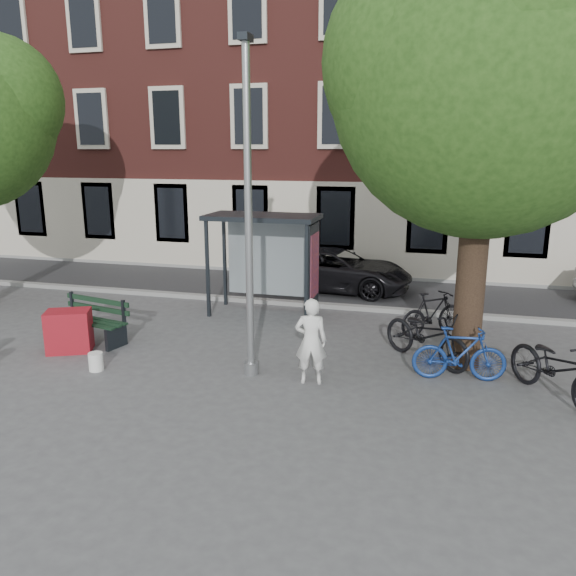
% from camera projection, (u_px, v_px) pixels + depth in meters
% --- Properties ---
extents(ground, '(90.00, 90.00, 0.00)m').
position_uv_depth(ground, '(251.00, 374.00, 10.85)').
color(ground, '#4C4C4F').
rests_on(ground, ground).
extents(road, '(40.00, 4.00, 0.01)m').
position_uv_depth(road, '(323.00, 289.00, 17.42)').
color(road, '#28282B').
rests_on(road, ground).
extents(curb_near, '(40.00, 0.25, 0.12)m').
position_uv_depth(curb_near, '(309.00, 304.00, 15.53)').
color(curb_near, gray).
rests_on(curb_near, ground).
extents(curb_far, '(40.00, 0.25, 0.12)m').
position_uv_depth(curb_far, '(335.00, 274.00, 19.28)').
color(curb_far, gray).
rests_on(curb_far, ground).
extents(building_row, '(30.00, 8.00, 14.00)m').
position_uv_depth(building_row, '(357.00, 75.00, 21.38)').
color(building_row, brown).
rests_on(building_row, ground).
extents(lamppost, '(0.28, 0.35, 6.11)m').
position_uv_depth(lamppost, '(249.00, 231.00, 10.19)').
color(lamppost, '#9EA0A3').
rests_on(lamppost, ground).
extents(tree_right, '(5.76, 5.60, 8.20)m').
position_uv_depth(tree_right, '(489.00, 67.00, 9.80)').
color(tree_right, black).
rests_on(tree_right, ground).
extents(bus_shelter, '(2.85, 1.45, 2.62)m').
position_uv_depth(bus_shelter, '(279.00, 242.00, 14.40)').
color(bus_shelter, '#1E2328').
rests_on(bus_shelter, ground).
extents(painter, '(0.65, 0.49, 1.62)m').
position_uv_depth(painter, '(311.00, 341.00, 10.27)').
color(painter, white).
rests_on(painter, ground).
extents(bench, '(1.95, 1.00, 0.96)m').
position_uv_depth(bench, '(91.00, 323.00, 12.61)').
color(bench, '#1E2328').
rests_on(bench, ground).
extents(bike_a, '(2.15, 2.00, 1.15)m').
position_uv_depth(bike_a, '(427.00, 335.00, 11.36)').
color(bike_a, black).
rests_on(bike_a, ground).
extents(bike_b, '(1.77, 0.70, 1.04)m').
position_uv_depth(bike_b, '(459.00, 354.00, 10.45)').
color(bike_b, navy).
rests_on(bike_b, ground).
extents(bike_c, '(1.88, 2.31, 1.18)m').
position_uv_depth(bike_c, '(558.00, 368.00, 9.59)').
color(bike_c, black).
rests_on(bike_c, ground).
extents(bike_d, '(1.64, 1.47, 1.04)m').
position_uv_depth(bike_d, '(432.00, 313.00, 13.06)').
color(bike_d, black).
rests_on(bike_d, ground).
extents(car_dark, '(4.78, 2.54, 1.28)m').
position_uv_depth(car_dark, '(336.00, 270.00, 17.21)').
color(car_dark, black).
rests_on(car_dark, ground).
extents(red_stand, '(1.07, 0.92, 0.90)m').
position_uv_depth(red_stand, '(69.00, 331.00, 11.99)').
color(red_stand, maroon).
rests_on(red_stand, ground).
extents(bucket_a, '(0.34, 0.34, 0.36)m').
position_uv_depth(bucket_a, '(96.00, 362.00, 10.99)').
color(bucket_a, white).
rests_on(bucket_a, ground).
extents(notice_sign, '(0.34, 0.05, 1.95)m').
position_uv_depth(notice_sign, '(464.00, 277.00, 12.71)').
color(notice_sign, '#9EA0A3').
rests_on(notice_sign, ground).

